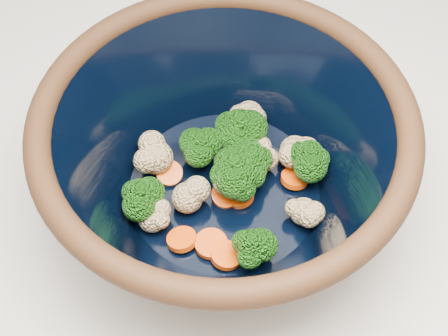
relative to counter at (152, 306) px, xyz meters
name	(u,v)px	position (x,y,z in m)	size (l,w,h in m)	color
counter	(152,306)	(0.00, 0.00, 0.00)	(1.20, 1.20, 0.90)	white
mixing_bowl	(224,159)	(0.08, -0.12, 0.53)	(0.38, 0.38, 0.14)	black
vegetable_pile	(232,167)	(0.09, -0.11, 0.51)	(0.20, 0.18, 0.05)	#608442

